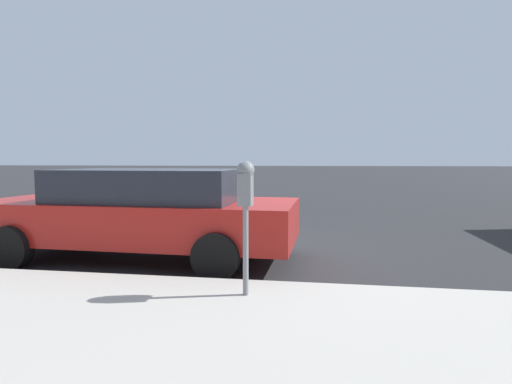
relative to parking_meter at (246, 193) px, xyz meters
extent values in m
plane|color=#2B2B2D|center=(2.74, 0.65, -1.23)|extent=(220.00, 220.00, 0.00)
cylinder|color=gray|center=(0.00, 0.00, -0.61)|extent=(0.06, 0.06, 0.96)
cube|color=gray|center=(0.00, 0.00, 0.04)|extent=(0.20, 0.14, 0.34)
sphere|color=gray|center=(0.00, 0.00, 0.25)|extent=(0.19, 0.19, 0.19)
cube|color=#B21919|center=(0.11, 0.00, 0.00)|extent=(0.01, 0.11, 0.12)
cube|color=black|center=(0.11, 0.00, 0.12)|extent=(0.01, 0.10, 0.08)
cube|color=#B21E19|center=(1.86, 2.06, -0.60)|extent=(2.01, 5.01, 0.62)
cube|color=#232833|center=(1.85, 1.86, -0.04)|extent=(1.72, 2.82, 0.49)
cylinder|color=black|center=(0.98, 3.62, -0.91)|extent=(0.24, 0.65, 0.64)
cylinder|color=black|center=(2.83, 3.57, -0.91)|extent=(0.24, 0.65, 0.64)
cylinder|color=black|center=(0.88, 0.55, -0.91)|extent=(0.24, 0.65, 0.64)
cylinder|color=black|center=(2.74, 0.49, -0.91)|extent=(0.24, 0.65, 0.64)
camera|label=1|loc=(-4.10, -0.73, 0.35)|focal=28.00mm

